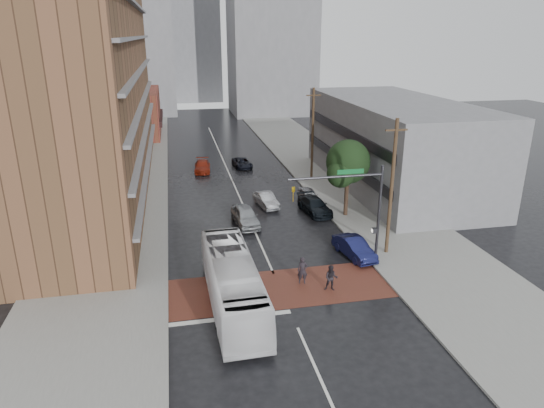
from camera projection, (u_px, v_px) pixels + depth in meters
ground at (282, 292)px, 30.44m from camera, size 160.00×160.00×0.00m
crosswalk at (280, 288)px, 30.90m from camera, size 14.00×5.00×0.02m
sidewalk_west at (124, 186)px, 51.34m from camera, size 9.00×90.00×0.15m
sidewalk_east at (332, 174)px, 55.70m from camera, size 9.00×90.00×0.15m
apartment_block at (81, 49)px, 45.31m from camera, size 10.00×44.00×28.00m
storefront_west at (134, 113)px, 76.90m from camera, size 8.00×16.00×7.00m
building_east at (394, 144)px, 50.55m from camera, size 11.00×26.00×9.00m
distant_tower_west at (125, 30)px, 94.54m from camera, size 18.00×16.00×32.00m
distant_tower_east at (271, 19)px, 93.64m from camera, size 16.00×14.00×36.00m
distant_tower_center at (194, 49)px, 114.23m from camera, size 12.00×10.00×24.00m
street_tree at (348, 165)px, 41.60m from camera, size 4.20×4.10×6.90m
signal_mast at (360, 202)px, 32.29m from camera, size 6.50×0.30×7.20m
utility_pole_near at (392, 187)px, 34.10m from camera, size 1.60×0.26×10.00m
utility_pole_far at (313, 133)px, 52.58m from camera, size 1.60×0.26×10.00m
transit_bus at (233, 283)px, 28.40m from camera, size 2.88×11.28×3.13m
pedestrian_a at (303, 271)px, 31.25m from camera, size 0.74×0.56×1.83m
pedestrian_b at (331, 278)px, 30.41m from camera, size 1.00×0.89×1.71m
car_travel_a at (245, 216)px, 40.90m from camera, size 2.24×4.80×1.59m
car_travel_b at (266, 200)px, 45.32m from camera, size 2.04×4.14×1.30m
car_travel_c at (202, 166)px, 56.93m from camera, size 2.12×4.51×1.27m
suv_travel at (242, 163)px, 58.70m from camera, size 2.31×4.24×1.13m
car_parked_near at (354, 248)px, 35.10m from camera, size 2.25×4.44×1.40m
car_parked_mid at (315, 206)px, 43.69m from camera, size 2.56×4.97×1.38m
car_parked_far at (309, 196)px, 46.44m from camera, size 1.57×3.89×1.33m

